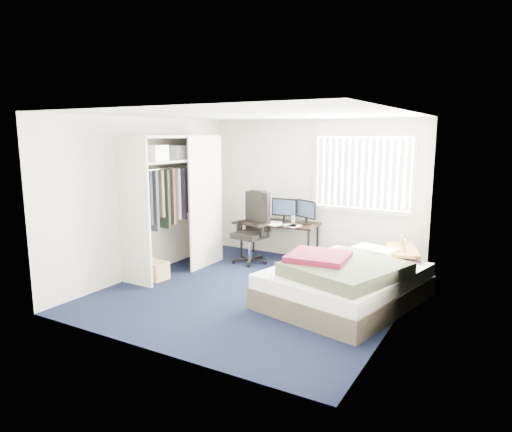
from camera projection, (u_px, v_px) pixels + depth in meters
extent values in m
plane|color=black|center=(255.00, 292.00, 6.56)|extent=(4.20, 4.20, 0.00)
plane|color=silver|center=(313.00, 190.00, 8.13)|extent=(4.00, 0.00, 4.00)
plane|color=silver|center=(149.00, 235.00, 4.55)|extent=(4.00, 0.00, 4.00)
plane|color=silver|center=(147.00, 197.00, 7.32)|extent=(0.00, 4.20, 4.20)
plane|color=silver|center=(402.00, 219.00, 5.36)|extent=(0.00, 4.20, 4.20)
plane|color=white|center=(255.00, 114.00, 6.12)|extent=(4.20, 4.20, 0.00)
cube|color=white|center=(363.00, 173.00, 7.61)|extent=(1.60, 0.02, 1.20)
cube|color=beige|center=(364.00, 135.00, 7.47)|extent=(1.72, 0.06, 0.06)
cube|color=beige|center=(361.00, 210.00, 7.70)|extent=(1.72, 0.06, 0.06)
cube|color=white|center=(362.00, 173.00, 7.56)|extent=(1.60, 0.04, 1.16)
cube|color=beige|center=(134.00, 213.00, 6.69)|extent=(0.60, 0.04, 2.20)
cube|color=beige|center=(206.00, 198.00, 8.22)|extent=(0.60, 0.04, 2.20)
cube|color=beige|center=(172.00, 137.00, 7.26)|extent=(0.60, 1.80, 0.04)
cube|color=beige|center=(172.00, 160.00, 7.33)|extent=(0.56, 1.74, 0.03)
cylinder|color=silver|center=(173.00, 168.00, 7.35)|extent=(0.03, 1.72, 0.03)
cube|color=#26262B|center=(170.00, 196.00, 7.34)|extent=(0.38, 1.10, 0.90)
cube|color=beige|center=(206.00, 203.00, 7.68)|extent=(0.03, 0.90, 2.20)
cube|color=white|center=(153.00, 153.00, 6.92)|extent=(0.38, 0.30, 0.24)
cube|color=gray|center=(174.00, 153.00, 7.35)|extent=(0.34, 0.28, 0.22)
cube|color=black|center=(279.00, 223.00, 8.16)|extent=(1.44, 0.77, 0.04)
cylinder|color=black|center=(241.00, 242.00, 8.24)|extent=(0.04, 0.04, 0.64)
cylinder|color=black|center=(254.00, 236.00, 8.71)|extent=(0.04, 0.04, 0.64)
cylinder|color=black|center=(308.00, 249.00, 7.72)|extent=(0.04, 0.04, 0.64)
cylinder|color=black|center=(317.00, 242.00, 8.20)|extent=(0.04, 0.04, 0.64)
cube|color=white|center=(259.00, 204.00, 8.38)|extent=(0.50, 0.08, 0.36)
cube|color=white|center=(259.00, 204.00, 8.38)|extent=(0.45, 0.05, 0.31)
cube|color=black|center=(284.00, 207.00, 8.19)|extent=(0.48, 0.07, 0.32)
cube|color=#1E2838|center=(284.00, 207.00, 8.19)|extent=(0.43, 0.05, 0.27)
cube|color=black|center=(307.00, 209.00, 7.98)|extent=(0.48, 0.07, 0.32)
cube|color=#1E2838|center=(307.00, 209.00, 7.98)|extent=(0.43, 0.05, 0.27)
cube|color=white|center=(270.00, 222.00, 8.13)|extent=(0.41, 0.18, 0.02)
cube|color=black|center=(285.00, 223.00, 8.01)|extent=(0.07, 0.11, 0.02)
cylinder|color=silver|center=(293.00, 220.00, 7.99)|extent=(0.08, 0.08, 0.16)
cube|color=white|center=(279.00, 222.00, 8.15)|extent=(0.32, 0.31, 0.00)
cube|color=black|center=(250.00, 259.00, 8.05)|extent=(0.67, 0.67, 0.12)
cylinder|color=silver|center=(250.00, 248.00, 8.02)|extent=(0.06, 0.06, 0.39)
cube|color=black|center=(250.00, 235.00, 7.98)|extent=(0.56, 0.56, 0.10)
cube|color=black|center=(258.00, 211.00, 8.08)|extent=(0.50, 0.17, 0.69)
cube|color=black|center=(258.00, 195.00, 8.03)|extent=(0.31, 0.16, 0.16)
cube|color=black|center=(238.00, 222.00, 8.10)|extent=(0.11, 0.28, 0.04)
cube|color=black|center=(262.00, 225.00, 7.78)|extent=(0.11, 0.28, 0.04)
cube|color=white|center=(308.00, 249.00, 8.09)|extent=(0.30, 0.24, 0.03)
cylinder|color=white|center=(301.00, 256.00, 8.10)|extent=(0.03, 0.03, 0.21)
cylinder|color=white|center=(304.00, 254.00, 8.23)|extent=(0.03, 0.03, 0.21)
cylinder|color=white|center=(312.00, 257.00, 7.99)|extent=(0.03, 0.03, 0.21)
cylinder|color=white|center=(315.00, 256.00, 8.12)|extent=(0.03, 0.03, 0.21)
cube|color=brown|center=(403.00, 250.00, 6.78)|extent=(0.65, 0.90, 0.04)
cube|color=brown|center=(393.00, 275.00, 6.51)|extent=(0.05, 0.05, 0.52)
cube|color=brown|center=(388.00, 261.00, 7.22)|extent=(0.05, 0.05, 0.52)
cube|color=brown|center=(417.00, 276.00, 6.45)|extent=(0.05, 0.05, 0.52)
cube|color=brown|center=(409.00, 262.00, 7.16)|extent=(0.05, 0.05, 0.52)
cube|color=brown|center=(404.00, 246.00, 6.59)|extent=(0.06, 0.14, 0.18)
cube|color=brown|center=(402.00, 241.00, 6.88)|extent=(0.06, 0.14, 0.18)
cube|color=#453E32|center=(345.00, 292.00, 6.16)|extent=(2.04, 2.45, 0.28)
cube|color=white|center=(345.00, 276.00, 6.12)|extent=(1.99, 2.40, 0.19)
cube|color=silver|center=(375.00, 252.00, 6.66)|extent=(0.67, 0.52, 0.14)
cube|color=#3E4030|center=(346.00, 270.00, 5.80)|extent=(1.57, 1.65, 0.18)
cube|color=#580F23|center=(318.00, 260.00, 5.95)|extent=(0.81, 0.77, 0.16)
cube|color=tan|center=(155.00, 270.00, 7.13)|extent=(0.40, 0.32, 0.28)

